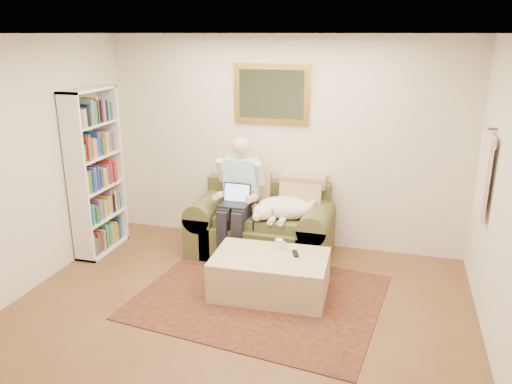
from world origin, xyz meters
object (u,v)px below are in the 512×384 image
at_px(coffee_mug, 279,244).
at_px(seated_man, 237,200).
at_px(sofa, 261,231).
at_px(laptop, 235,199).
at_px(bookshelf, 95,173).
at_px(sleeping_dog, 285,208).
at_px(ottoman, 270,275).

bearing_deg(coffee_mug, seated_man, 138.45).
bearing_deg(sofa, laptop, -138.98).
height_order(sofa, bookshelf, bookshelf).
xyz_separation_m(sleeping_dog, coffee_mug, (0.09, -0.65, -0.18)).
distance_m(seated_man, bookshelf, 1.75).
distance_m(sofa, seated_man, 0.52).
bearing_deg(coffee_mug, sleeping_dog, 97.81).
bearing_deg(seated_man, sofa, 31.45).
bearing_deg(coffee_mug, laptop, 141.88).
xyz_separation_m(sleeping_dog, bookshelf, (-2.26, -0.35, 0.35)).
bearing_deg(sleeping_dog, seated_man, -172.87).
xyz_separation_m(ottoman, bookshelf, (-2.31, 0.51, 0.79)).
height_order(seated_man, coffee_mug, seated_man).
bearing_deg(sleeping_dog, bookshelf, -171.23).
xyz_separation_m(seated_man, ottoman, (0.61, -0.79, -0.50)).
distance_m(laptop, bookshelf, 1.73).
height_order(sofa, ottoman, sofa).
relative_size(laptop, coffee_mug, 3.31).
relative_size(ottoman, bookshelf, 0.58).
xyz_separation_m(seated_man, laptop, (-0.00, -0.07, 0.03)).
bearing_deg(sofa, coffee_mug, -61.70).
bearing_deg(seated_man, sleeping_dog, 7.13).
distance_m(seated_man, laptop, 0.07).
bearing_deg(bookshelf, ottoman, -12.49).
xyz_separation_m(ottoman, coffee_mug, (0.04, 0.21, 0.26)).
bearing_deg(laptop, sleeping_dog, 13.64).
height_order(sofa, coffee_mug, sofa).
height_order(sleeping_dog, coffee_mug, sleeping_dog).
distance_m(seated_man, sleeping_dog, 0.57).
bearing_deg(sleeping_dog, ottoman, -86.86).
relative_size(laptop, ottoman, 0.28).
distance_m(sleeping_dog, coffee_mug, 0.68).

